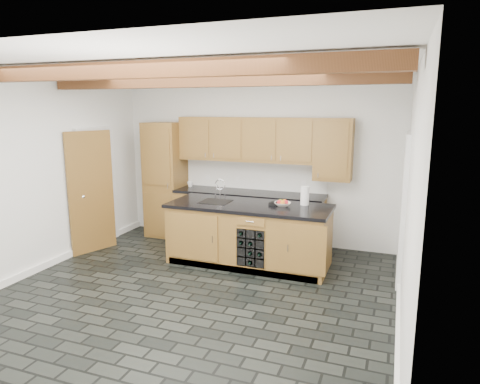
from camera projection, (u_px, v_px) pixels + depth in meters
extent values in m
plane|color=black|center=(194.00, 294.00, 5.53)|extent=(5.00, 5.00, 0.00)
plane|color=white|center=(256.00, 163.00, 7.55)|extent=(5.00, 0.00, 5.00)
plane|color=white|center=(35.00, 176.00, 6.11)|extent=(0.00, 5.00, 5.00)
plane|color=white|center=(409.00, 203.00, 4.40)|extent=(0.00, 5.00, 5.00)
plane|color=white|center=(189.00, 70.00, 4.98)|extent=(5.00, 5.00, 0.00)
cube|color=#4F2A14|center=(129.00, 70.00, 3.90)|extent=(4.90, 0.15, 0.15)
cube|color=#4F2A14|center=(210.00, 81.00, 5.55)|extent=(4.90, 0.15, 0.15)
cube|color=white|center=(44.00, 266.00, 6.37)|extent=(0.04, 5.00, 0.10)
cube|color=white|center=(398.00, 323.00, 4.67)|extent=(0.04, 5.00, 0.10)
cube|color=white|center=(98.00, 187.00, 7.37)|extent=(0.06, 0.94, 2.04)
cube|color=olive|center=(91.00, 192.00, 7.00)|extent=(0.31, 0.77, 2.00)
cube|color=white|center=(403.00, 207.00, 5.86)|extent=(0.06, 0.98, 2.04)
cube|color=black|center=(405.00, 209.00, 5.85)|extent=(0.02, 0.86, 1.96)
cube|color=olive|center=(166.00, 180.00, 7.91)|extent=(0.65, 0.60, 2.10)
cube|color=olive|center=(248.00, 219.00, 7.47)|extent=(2.60, 0.60, 0.88)
cube|color=black|center=(249.00, 193.00, 7.38)|extent=(2.64, 0.62, 0.05)
cube|color=white|center=(254.00, 175.00, 7.59)|extent=(2.60, 0.02, 0.52)
cube|color=olive|center=(246.00, 139.00, 7.35)|extent=(2.40, 0.35, 0.75)
cube|color=olive|center=(333.00, 150.00, 6.86)|extent=(0.60, 0.35, 1.00)
cube|color=olive|center=(249.00, 236.00, 6.53)|extent=(2.40, 0.90, 0.88)
cube|color=black|center=(249.00, 206.00, 6.44)|extent=(2.46, 0.96, 0.05)
cube|color=olive|center=(193.00, 237.00, 6.35)|extent=(0.80, 0.02, 0.70)
cube|color=olive|center=(304.00, 249.00, 5.77)|extent=(0.60, 0.02, 0.70)
cube|color=black|center=(254.00, 245.00, 6.19)|extent=(0.42, 0.30, 0.56)
cylinder|color=black|center=(244.00, 241.00, 6.19)|extent=(0.07, 0.26, 0.07)
cylinder|color=black|center=(253.00, 251.00, 6.17)|extent=(0.07, 0.26, 0.07)
cylinder|color=black|center=(253.00, 242.00, 6.14)|extent=(0.07, 0.26, 0.07)
cylinder|color=black|center=(253.00, 260.00, 6.20)|extent=(0.07, 0.26, 0.07)
cylinder|color=black|center=(262.00, 252.00, 6.12)|extent=(0.07, 0.26, 0.07)
cylinder|color=black|center=(244.00, 231.00, 6.16)|extent=(0.07, 0.26, 0.07)
cylinder|color=black|center=(262.00, 233.00, 6.07)|extent=(0.07, 0.26, 0.07)
cube|color=black|center=(216.00, 202.00, 6.63)|extent=(0.45, 0.40, 0.02)
cylinder|color=silver|center=(220.00, 193.00, 6.77)|extent=(0.02, 0.02, 0.20)
torus|color=silver|center=(220.00, 185.00, 6.74)|extent=(0.18, 0.02, 0.18)
cylinder|color=silver|center=(216.00, 197.00, 6.81)|extent=(0.02, 0.02, 0.08)
cylinder|color=silver|center=(225.00, 197.00, 6.76)|extent=(0.02, 0.02, 0.08)
cube|color=black|center=(275.00, 204.00, 6.39)|extent=(0.19, 0.12, 0.04)
cylinder|color=black|center=(275.00, 202.00, 6.38)|extent=(0.12, 0.12, 0.01)
imported|color=beige|center=(283.00, 204.00, 6.32)|extent=(0.29, 0.29, 0.06)
sphere|color=red|center=(286.00, 202.00, 6.30)|extent=(0.07, 0.07, 0.07)
sphere|color=#CB6E12|center=(284.00, 202.00, 6.35)|extent=(0.07, 0.07, 0.07)
sphere|color=olive|center=(280.00, 201.00, 6.36)|extent=(0.07, 0.07, 0.07)
sphere|color=red|center=(279.00, 202.00, 6.30)|extent=(0.07, 0.07, 0.07)
sphere|color=#C86A16|center=(283.00, 203.00, 6.27)|extent=(0.07, 0.07, 0.07)
cylinder|color=white|center=(305.00, 196.00, 6.38)|extent=(0.13, 0.13, 0.28)
imported|color=white|center=(190.00, 184.00, 7.85)|extent=(0.13, 0.13, 0.10)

